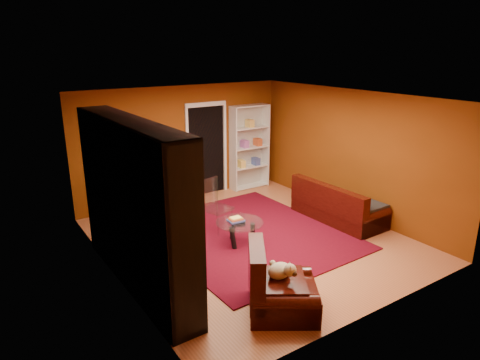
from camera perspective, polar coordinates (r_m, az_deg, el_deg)
floor at (r=7.99m, az=1.60°, el=-8.09°), size 5.00×5.50×0.05m
ceiling at (r=7.26m, az=1.78°, el=11.14°), size 5.00×5.50×0.05m
wall_back at (r=9.85m, az=-7.68°, el=4.85°), size 5.00×0.05×2.60m
wall_left at (r=6.47m, az=-16.95°, el=-2.48°), size 0.05×5.50×2.60m
wall_right at (r=9.16m, az=14.73°, el=3.48°), size 0.05×5.50×2.60m
doorway at (r=10.13m, az=-4.46°, el=3.86°), size 1.06×0.60×2.16m
rug at (r=8.17m, az=1.01°, el=-7.24°), size 3.30×3.82×0.02m
media_unit at (r=6.30m, az=-13.94°, el=-3.36°), size 0.56×3.24×2.48m
christmas_tree at (r=8.58m, az=-12.39°, el=-0.30°), size 1.31×1.31×1.79m
gift_box_teal at (r=9.08m, az=-11.13°, el=-4.00°), size 0.36×0.36×0.30m
gift_box_green at (r=9.22m, az=-7.38°, el=-3.70°), size 0.24×0.24×0.23m
gift_box_red at (r=9.56m, az=-13.69°, el=-3.37°), size 0.24×0.24×0.21m
white_bookshelf at (r=10.58m, az=1.28°, el=4.38°), size 0.98×0.36×2.12m
armchair at (r=5.88m, az=5.78°, el=-13.78°), size 1.36×1.36×0.77m
dog at (r=5.82m, az=5.28°, el=-11.96°), size 0.47×0.50×0.25m
sofa at (r=8.93m, az=13.07°, el=-2.73°), size 0.91×1.94×0.82m
coffee_table at (r=7.72m, az=-0.05°, el=-7.02°), size 0.90×0.90×0.53m
acrylic_chair at (r=8.16m, az=-3.03°, el=-3.85°), size 0.60×0.63×0.92m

